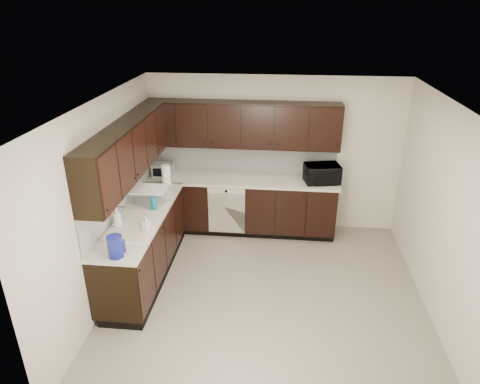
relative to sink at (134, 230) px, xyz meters
name	(u,v)px	position (x,y,z in m)	size (l,w,h in m)	color
floor	(266,295)	(1.68, 0.01, -0.88)	(4.00, 4.00, 0.00)	gray
ceiling	(272,104)	(1.68, 0.01, 1.62)	(4.00, 4.00, 0.00)	white
wall_back	(274,154)	(1.68, 2.01, 0.37)	(4.00, 0.02, 2.50)	beige
wall_left	(106,202)	(-0.32, 0.01, 0.37)	(0.02, 4.00, 2.50)	beige
wall_right	(444,218)	(3.68, 0.01, 0.37)	(0.02, 4.00, 2.50)	beige
wall_front	(258,327)	(1.68, -1.99, 0.37)	(4.00, 0.02, 2.50)	beige
lower_cabinets	(204,223)	(0.67, 1.12, -0.47)	(3.00, 2.80, 0.90)	black
countertop	(203,193)	(0.67, 1.12, 0.04)	(3.03, 2.83, 0.04)	beige
backsplash	(191,171)	(0.46, 1.33, 0.30)	(3.00, 2.80, 0.48)	silver
upper_cabinets	(195,135)	(0.58, 1.22, 0.89)	(3.00, 2.80, 0.70)	black
dishwasher	(227,208)	(0.98, 1.42, -0.33)	(0.58, 0.04, 0.78)	beige
sink	(134,230)	(0.00, 0.00, 0.00)	(0.54, 0.82, 0.42)	beige
microwave	(322,174)	(2.43, 1.66, 0.20)	(0.52, 0.35, 0.29)	black
soap_bottle_a	(146,223)	(0.20, -0.06, 0.15)	(0.08, 0.09, 0.19)	gray
soap_bottle_b	(117,217)	(-0.18, -0.04, 0.19)	(0.10, 0.11, 0.27)	gray
toaster_oven	(163,170)	(-0.07, 1.69, 0.16)	(0.33, 0.24, 0.21)	silver
storage_bin	(149,195)	(-0.01, 0.72, 0.15)	(0.49, 0.36, 0.19)	silver
blue_pitcher	(115,247)	(0.05, -0.69, 0.18)	(0.17, 0.17, 0.25)	#0F1C92
teal_tumbler	(154,203)	(0.13, 0.50, 0.15)	(0.09, 0.09, 0.19)	#0B6F83
paper_towel_roll	(166,175)	(0.07, 1.36, 0.21)	(0.14, 0.14, 0.30)	white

